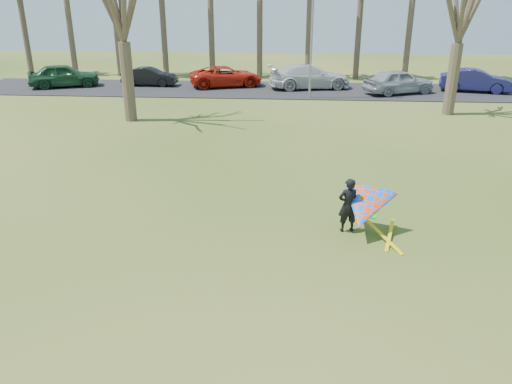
# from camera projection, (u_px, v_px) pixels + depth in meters

# --- Properties ---
(ground) EXTENTS (100.00, 100.00, 0.00)m
(ground) POSITION_uv_depth(u_px,v_px,m) (250.00, 258.00, 13.27)
(ground) COLOR #204B10
(ground) RESTS_ON ground
(parking_strip) EXTENTS (46.00, 7.00, 0.06)m
(parking_strip) POSITION_uv_depth(u_px,v_px,m) (281.00, 90.00, 36.42)
(parking_strip) COLOR black
(parking_strip) RESTS_ON ground
(streetlight) EXTENTS (2.28, 0.18, 8.00)m
(streetlight) POSITION_uv_depth(u_px,v_px,m) (314.00, 29.00, 31.85)
(streetlight) COLOR gray
(streetlight) RESTS_ON ground
(car_0) EXTENTS (5.40, 3.81, 1.71)m
(car_0) POSITION_uv_depth(u_px,v_px,m) (64.00, 75.00, 37.16)
(car_0) COLOR #1C4627
(car_0) RESTS_ON parking_strip
(car_1) EXTENTS (4.14, 1.53, 1.35)m
(car_1) POSITION_uv_depth(u_px,v_px,m) (150.00, 77.00, 37.75)
(car_1) COLOR black
(car_1) RESTS_ON parking_strip
(car_2) EXTENTS (5.94, 4.15, 1.51)m
(car_2) POSITION_uv_depth(u_px,v_px,m) (226.00, 76.00, 37.35)
(car_2) COLOR red
(car_2) RESTS_ON parking_strip
(car_3) EXTENTS (6.30, 3.61, 1.72)m
(car_3) POSITION_uv_depth(u_px,v_px,m) (310.00, 77.00, 36.52)
(car_3) COLOR silver
(car_3) RESTS_ON parking_strip
(car_4) EXTENTS (5.29, 3.77, 1.67)m
(car_4) POSITION_uv_depth(u_px,v_px,m) (399.00, 81.00, 34.64)
(car_4) COLOR #999EA6
(car_4) RESTS_ON parking_strip
(car_5) EXTENTS (5.05, 2.72, 1.58)m
(car_5) POSITION_uv_depth(u_px,v_px,m) (475.00, 80.00, 35.33)
(car_5) COLOR #1A1A4F
(car_5) RESTS_ON parking_strip
(kite_flyer) EXTENTS (2.13, 2.39, 2.02)m
(kite_flyer) POSITION_uv_depth(u_px,v_px,m) (363.00, 208.00, 14.26)
(kite_flyer) COLOR black
(kite_flyer) RESTS_ON ground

